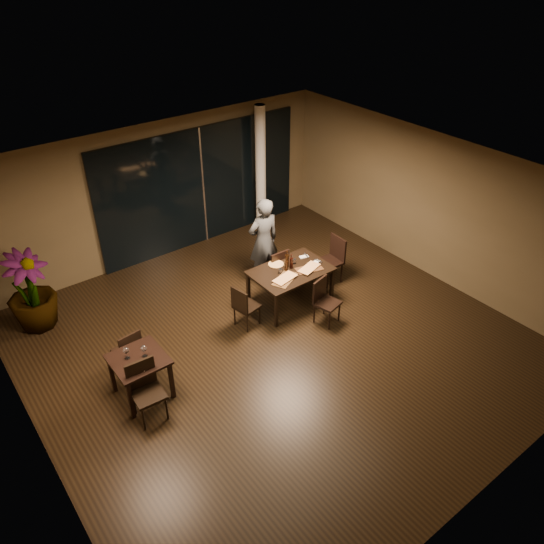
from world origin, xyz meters
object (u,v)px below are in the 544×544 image
(bottle_a, at_px, (286,264))
(bottle_c, at_px, (287,259))
(side_table, at_px, (139,365))
(chair_side_near, at_px, (145,387))
(chair_main_right, at_px, (333,257))
(potted_plant, at_px, (30,291))
(main_table, at_px, (291,273))
(diner, at_px, (264,241))
(chair_main_near, at_px, (324,298))
(bottle_b, at_px, (291,261))
(chair_main_left, at_px, (244,305))
(chair_side_far, at_px, (129,350))
(chair_main_far, at_px, (277,267))

(bottle_a, distance_m, bottle_c, 0.16)
(side_table, distance_m, chair_side_near, 0.43)
(chair_main_right, distance_m, chair_side_near, 4.80)
(potted_plant, distance_m, bottle_c, 4.70)
(chair_main_right, relative_size, chair_side_near, 1.02)
(main_table, xyz_separation_m, diner, (0.07, 0.96, 0.25))
(potted_plant, bearing_deg, bottle_a, -28.87)
(side_table, relative_size, chair_main_near, 0.90)
(chair_side_near, relative_size, bottle_b, 3.25)
(chair_main_left, xyz_separation_m, diner, (1.22, 1.03, 0.44))
(main_table, xyz_separation_m, chair_main_left, (-1.15, -0.07, -0.19))
(chair_main_left, bearing_deg, chair_side_far, 75.45)
(chair_side_far, xyz_separation_m, diner, (3.39, 0.88, 0.45))
(chair_main_right, distance_m, bottle_b, 1.19)
(chair_side_near, distance_m, bottle_b, 3.70)
(chair_side_far, relative_size, chair_side_near, 0.89)
(chair_main_left, distance_m, chair_main_right, 2.35)
(chair_side_far, bearing_deg, chair_main_near, 158.73)
(chair_main_near, bearing_deg, chair_main_left, 135.78)
(bottle_b, bearing_deg, bottle_a, -172.86)
(potted_plant, xyz_separation_m, bottle_a, (4.08, -2.25, 0.13))
(chair_main_left, bearing_deg, chair_main_far, -74.59)
(bottle_a, bearing_deg, bottle_c, 45.73)
(main_table, bearing_deg, chair_side_far, 178.70)
(diner, bearing_deg, chair_main_near, 97.78)
(bottle_a, xyz_separation_m, bottle_c, (0.11, 0.11, 0.03))
(main_table, relative_size, bottle_b, 5.04)
(side_table, distance_m, chair_main_right, 4.62)
(chair_side_near, bearing_deg, potted_plant, 105.76)
(side_table, bearing_deg, chair_main_near, -5.17)
(chair_side_near, distance_m, bottle_c, 3.70)
(chair_main_left, bearing_deg, side_table, 90.11)
(bottle_a, height_order, bottle_c, bottle_c)
(bottle_c, bearing_deg, bottle_a, -134.27)
(side_table, xyz_separation_m, bottle_c, (3.42, 0.64, 0.30))
(chair_main_far, height_order, chair_main_left, chair_main_far)
(chair_side_near, height_order, potted_plant, potted_plant)
(chair_main_near, bearing_deg, chair_side_near, 167.40)
(chair_main_right, xyz_separation_m, diner, (-1.12, 0.88, 0.37))
(side_table, relative_size, chair_main_left, 0.93)
(diner, relative_size, bottle_b, 6.23)
(chair_main_near, distance_m, potted_plant, 5.30)
(chair_side_far, bearing_deg, chair_main_right, 173.32)
(potted_plant, bearing_deg, chair_side_near, -78.35)
(chair_main_far, relative_size, diner, 0.49)
(chair_side_far, height_order, potted_plant, potted_plant)
(chair_side_far, relative_size, bottle_b, 2.89)
(chair_side_far, height_order, chair_side_near, chair_side_near)
(chair_main_right, bearing_deg, main_table, -83.17)
(side_table, relative_size, bottle_b, 2.69)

